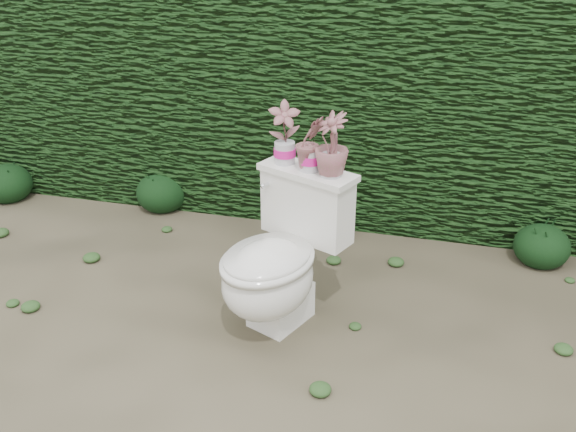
% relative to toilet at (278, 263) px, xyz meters
% --- Properties ---
extents(ground, '(60.00, 60.00, 0.00)m').
position_rel_toilet_xyz_m(ground, '(0.08, 0.01, -0.36)').
color(ground, '#675F47').
rests_on(ground, ground).
extents(hedge, '(8.00, 1.00, 1.60)m').
position_rel_toilet_xyz_m(hedge, '(0.08, 1.61, 0.44)').
color(hedge, '#1F4717').
rests_on(hedge, ground).
extents(toilet, '(0.68, 0.80, 0.78)m').
position_rel_toilet_xyz_m(toilet, '(0.00, 0.00, 0.00)').
color(toilet, white).
rests_on(toilet, ground).
extents(potted_plant_left, '(0.19, 0.16, 0.30)m').
position_rel_toilet_xyz_m(potted_plant_left, '(-0.04, 0.28, 0.57)').
color(potted_plant_left, '#2E611E').
rests_on(potted_plant_left, toilet).
extents(potted_plant_center, '(0.18, 0.18, 0.26)m').
position_rel_toilet_xyz_m(potted_plant_center, '(0.11, 0.22, 0.55)').
color(potted_plant_center, '#2E611E').
rests_on(potted_plant_center, toilet).
extents(potted_plant_right, '(0.24, 0.24, 0.30)m').
position_rel_toilet_xyz_m(potted_plant_right, '(0.22, 0.17, 0.57)').
color(potted_plant_right, '#2E611E').
rests_on(potted_plant_right, toilet).
extents(liriope_clump_0, '(0.35, 0.35, 0.28)m').
position_rel_toilet_xyz_m(liriope_clump_0, '(-2.32, 1.00, -0.21)').
color(liriope_clump_0, black).
rests_on(liriope_clump_0, ground).
extents(liriope_clump_1, '(0.36, 0.36, 0.29)m').
position_rel_toilet_xyz_m(liriope_clump_1, '(-1.16, 1.13, -0.21)').
color(liriope_clump_1, black).
rests_on(liriope_clump_1, ground).
extents(liriope_clump_2, '(0.36, 0.36, 0.29)m').
position_rel_toilet_xyz_m(liriope_clump_2, '(0.02, 1.07, -0.21)').
color(liriope_clump_2, black).
rests_on(liriope_clump_2, ground).
extents(liriope_clump_3, '(0.33, 0.33, 0.26)m').
position_rel_toilet_xyz_m(liriope_clump_3, '(1.37, 1.00, -0.22)').
color(liriope_clump_3, black).
rests_on(liriope_clump_3, ground).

